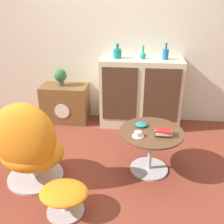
{
  "coord_description": "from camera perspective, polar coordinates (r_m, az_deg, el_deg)",
  "views": [
    {
      "loc": [
        0.42,
        -2.2,
        1.8
      ],
      "look_at": [
        0.12,
        0.45,
        0.55
      ],
      "focal_mm": 42.0,
      "sensor_mm": 36.0,
      "label": 1
    }
  ],
  "objects": [
    {
      "name": "vase_inner_left",
      "position": [
        3.55,
        6.74,
        12.22
      ],
      "size": [
        0.08,
        0.08,
        0.17
      ],
      "color": "teal",
      "rests_on": "sideboard"
    },
    {
      "name": "coffee_table",
      "position": [
        2.8,
        8.4,
        -6.89
      ],
      "size": [
        0.66,
        0.66,
        0.48
      ],
      "color": "#B7B7BC",
      "rests_on": "ground_plane"
    },
    {
      "name": "sideboard",
      "position": [
        3.7,
        6.2,
        4.12
      ],
      "size": [
        1.11,
        0.43,
        0.97
      ],
      "color": "beige",
      "rests_on": "ground_plane"
    },
    {
      "name": "ground_plane",
      "position": [
        2.87,
        -3.57,
        -13.79
      ],
      "size": [
        12.0,
        12.0,
        0.0
      ],
      "primitive_type": "plane",
      "color": "brown"
    },
    {
      "name": "bowl",
      "position": [
        2.81,
        6.41,
        -2.69
      ],
      "size": [
        0.13,
        0.13,
        0.04
      ],
      "color": "#1E7A70",
      "rests_on": "coffee_table"
    },
    {
      "name": "ottoman",
      "position": [
        2.41,
        -10.38,
        -17.41
      ],
      "size": [
        0.42,
        0.36,
        0.26
      ],
      "color": "#B7B7BC",
      "rests_on": "ground_plane"
    },
    {
      "name": "wall_back",
      "position": [
        3.75,
        -0.15,
        17.43
      ],
      "size": [
        6.4,
        0.06,
        2.6
      ],
      "color": "beige",
      "rests_on": "ground_plane"
    },
    {
      "name": "egg_chair",
      "position": [
        2.69,
        -17.77,
        -7.08
      ],
      "size": [
        0.68,
        0.63,
        0.9
      ],
      "color": "#B7B7BC",
      "rests_on": "ground_plane"
    },
    {
      "name": "vase_leftmost",
      "position": [
        3.56,
        1.17,
        12.7
      ],
      "size": [
        0.11,
        0.11,
        0.19
      ],
      "color": "#147A75",
      "rests_on": "sideboard"
    },
    {
      "name": "potted_plant",
      "position": [
        3.82,
        -11.17,
        7.67
      ],
      "size": [
        0.18,
        0.18,
        0.24
      ],
      "color": "#4C4C51",
      "rests_on": "tv_console"
    },
    {
      "name": "teacup",
      "position": [
        2.61,
        5.66,
        -4.9
      ],
      "size": [
        0.12,
        0.12,
        0.05
      ],
      "color": "silver",
      "rests_on": "coffee_table"
    },
    {
      "name": "book_stack",
      "position": [
        2.66,
        11.14,
        -4.4
      ],
      "size": [
        0.17,
        0.12,
        0.06
      ],
      "color": "black",
      "rests_on": "coffee_table"
    },
    {
      "name": "tv_console",
      "position": [
        3.94,
        -10.11,
        1.91
      ],
      "size": [
        0.67,
        0.39,
        0.55
      ],
      "color": "brown",
      "rests_on": "ground_plane"
    },
    {
      "name": "vase_inner_right",
      "position": [
        3.56,
        11.57,
        12.32
      ],
      "size": [
        0.08,
        0.08,
        0.21
      ],
      "color": "#196699",
      "rests_on": "sideboard"
    }
  ]
}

